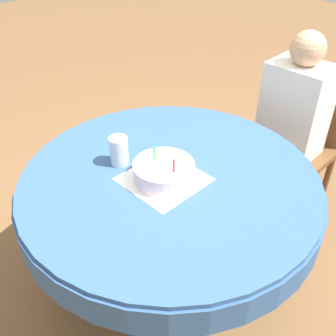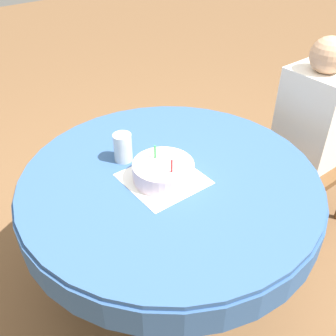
{
  "view_description": "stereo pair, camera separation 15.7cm",
  "coord_description": "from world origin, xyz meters",
  "px_view_note": "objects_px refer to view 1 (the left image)",
  "views": [
    {
      "loc": [
        0.9,
        -0.9,
        1.67
      ],
      "look_at": [
        0.0,
        -0.01,
        0.74
      ],
      "focal_mm": 42.0,
      "sensor_mm": 36.0,
      "label": 1
    },
    {
      "loc": [
        1.0,
        -0.78,
        1.67
      ],
      "look_at": [
        0.0,
        -0.01,
        0.74
      ],
      "focal_mm": 42.0,
      "sensor_mm": 36.0,
      "label": 2
    }
  ],
  "objects_px": {
    "drinking_glass": "(119,151)",
    "person": "(292,116)",
    "birthday_cake": "(164,172)",
    "chair": "(294,139)"
  },
  "relations": [
    {
      "from": "chair",
      "to": "person",
      "type": "distance_m",
      "value": 0.22
    },
    {
      "from": "person",
      "to": "drinking_glass",
      "type": "relative_size",
      "value": 8.85
    },
    {
      "from": "person",
      "to": "birthday_cake",
      "type": "relative_size",
      "value": 4.48
    },
    {
      "from": "chair",
      "to": "person",
      "type": "relative_size",
      "value": 0.77
    },
    {
      "from": "drinking_glass",
      "to": "person",
      "type": "bearing_deg",
      "value": 75.61
    },
    {
      "from": "birthday_cake",
      "to": "drinking_glass",
      "type": "distance_m",
      "value": 0.22
    },
    {
      "from": "chair",
      "to": "birthday_cake",
      "type": "xyz_separation_m",
      "value": [
        -0.04,
        -1.02,
        0.28
      ]
    },
    {
      "from": "chair",
      "to": "drinking_glass",
      "type": "distance_m",
      "value": 1.14
    },
    {
      "from": "person",
      "to": "drinking_glass",
      "type": "bearing_deg",
      "value": -104.98
    },
    {
      "from": "birthday_cake",
      "to": "chair",
      "type": "bearing_deg",
      "value": 88.02
    }
  ]
}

